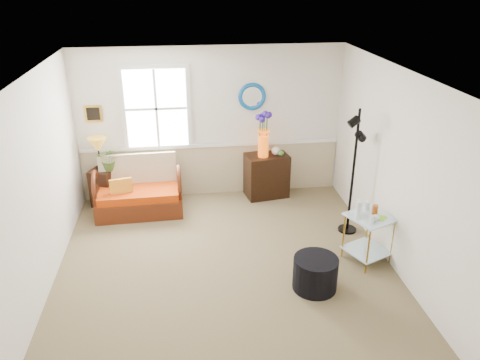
{
  "coord_description": "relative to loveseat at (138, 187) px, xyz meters",
  "views": [
    {
      "loc": [
        -0.48,
        -5.16,
        3.69
      ],
      "look_at": [
        0.24,
        0.49,
        1.12
      ],
      "focal_mm": 35.0,
      "sensor_mm": 36.0,
      "label": 1
    }
  ],
  "objects": [
    {
      "name": "potted_plant",
      "position": [
        -0.46,
        0.31,
        0.35
      ],
      "size": [
        0.44,
        0.47,
        0.31
      ],
      "primitive_type": "imported",
      "rotation": [
        0.0,
        0.0,
        -0.25
      ],
      "color": "#3A6028",
      "rests_on": "lamp_stand"
    },
    {
      "name": "table_lamp",
      "position": [
        -0.62,
        0.36,
        0.48
      ],
      "size": [
        0.33,
        0.33,
        0.56
      ],
      "primitive_type": null,
      "rotation": [
        0.0,
        0.0,
        -0.07
      ],
      "color": "#B98625",
      "rests_on": "lamp_stand"
    },
    {
      "name": "floor_lamp",
      "position": [
        3.22,
        -1.04,
        0.52
      ],
      "size": [
        0.31,
        0.31,
        1.94
      ],
      "primitive_type": null,
      "rotation": [
        0.0,
        0.0,
        0.13
      ],
      "color": "black",
      "rests_on": "floor"
    },
    {
      "name": "floor",
      "position": [
        1.25,
        -1.91,
        -0.45
      ],
      "size": [
        4.5,
        5.0,
        0.01
      ],
      "primitive_type": "cube",
      "color": "olive",
      "rests_on": "ground"
    },
    {
      "name": "walls",
      "position": [
        1.25,
        -1.91,
        0.85
      ],
      "size": [
        4.51,
        5.01,
        2.6
      ],
      "color": "silver",
      "rests_on": "floor"
    },
    {
      "name": "chair_rail",
      "position": [
        1.25,
        0.56,
        0.47
      ],
      "size": [
        4.46,
        0.04,
        0.06
      ],
      "primitive_type": "cube",
      "color": "white",
      "rests_on": "walls"
    },
    {
      "name": "tabletop_items",
      "position": [
        3.17,
        -1.85,
        0.35
      ],
      "size": [
        0.56,
        0.56,
        0.24
      ],
      "primitive_type": null,
      "rotation": [
        0.0,
        0.0,
        0.85
      ],
      "color": "silver",
      "rests_on": "side_table"
    },
    {
      "name": "loveseat",
      "position": [
        0.0,
        0.0,
        0.0
      ],
      "size": [
        1.41,
        0.83,
        0.91
      ],
      "primitive_type": null,
      "rotation": [
        0.0,
        0.0,
        0.03
      ],
      "color": "#4A1A08",
      "rests_on": "floor"
    },
    {
      "name": "cabinet",
      "position": [
        2.2,
        0.35,
        -0.07
      ],
      "size": [
        0.78,
        0.57,
        0.77
      ],
      "primitive_type": null,
      "rotation": [
        0.0,
        0.0,
        0.16
      ],
      "color": "black",
      "rests_on": "floor"
    },
    {
      "name": "window",
      "position": [
        0.35,
        0.56,
        1.15
      ],
      "size": [
        1.14,
        0.06,
        1.44
      ],
      "primitive_type": null,
      "color": "white",
      "rests_on": "walls"
    },
    {
      "name": "wainscot",
      "position": [
        1.25,
        0.57,
        -0.0
      ],
      "size": [
        4.46,
        0.02,
        0.9
      ],
      "primitive_type": "cube",
      "color": "tan",
      "rests_on": "walls"
    },
    {
      "name": "side_table",
      "position": [
        3.2,
        -1.85,
        -0.11
      ],
      "size": [
        0.72,
        0.72,
        0.69
      ],
      "primitive_type": null,
      "rotation": [
        0.0,
        0.0,
        0.42
      ],
      "color": "#BA8B25",
      "rests_on": "floor"
    },
    {
      "name": "ottoman",
      "position": [
        2.33,
        -2.37,
        -0.24
      ],
      "size": [
        0.66,
        0.66,
        0.43
      ],
      "primitive_type": "cylinder",
      "rotation": [
        0.0,
        0.0,
        -0.19
      ],
      "color": "black",
      "rests_on": "floor"
    },
    {
      "name": "ceiling",
      "position": [
        1.25,
        -1.91,
        2.15
      ],
      "size": [
        4.5,
        5.0,
        0.01
      ],
      "primitive_type": "cube",
      "color": "white",
      "rests_on": "walls"
    },
    {
      "name": "throw_pillow",
      "position": [
        -0.26,
        -0.11,
        0.02
      ],
      "size": [
        0.36,
        0.16,
        0.35
      ],
      "primitive_type": null,
      "rotation": [
        0.0,
        0.0,
        0.22
      ],
      "color": "#DD6505",
      "rests_on": "loveseat"
    },
    {
      "name": "picture",
      "position": [
        -0.67,
        0.57,
        1.1
      ],
      "size": [
        0.28,
        0.03,
        0.28
      ],
      "primitive_type": "cube",
      "color": "#B88928",
      "rests_on": "walls"
    },
    {
      "name": "lamp_stand",
      "position": [
        -0.6,
        0.33,
        -0.13
      ],
      "size": [
        0.48,
        0.48,
        0.65
      ],
      "primitive_type": null,
      "rotation": [
        0.0,
        0.0,
        -0.39
      ],
      "color": "black",
      "rests_on": "floor"
    },
    {
      "name": "flower_vase",
      "position": [
        2.11,
        0.29,
        0.71
      ],
      "size": [
        0.28,
        0.28,
        0.78
      ],
      "primitive_type": null,
      "rotation": [
        0.0,
        0.0,
        -0.26
      ],
      "color": "#E8570C",
      "rests_on": "cabinet"
    },
    {
      "name": "mirror",
      "position": [
        1.95,
        0.57,
        1.3
      ],
      "size": [
        0.47,
        0.07,
        0.47
      ],
      "primitive_type": "torus",
      "rotation": [
        1.57,
        0.0,
        0.0
      ],
      "color": "#066EB6",
      "rests_on": "walls"
    }
  ]
}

